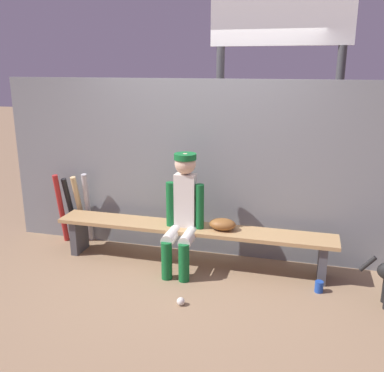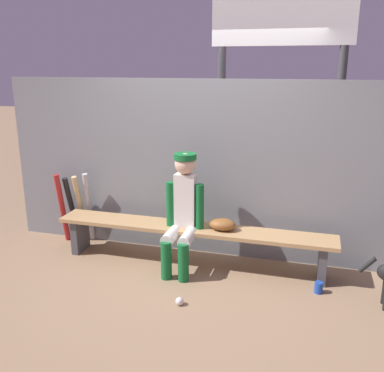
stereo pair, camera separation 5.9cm
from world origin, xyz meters
name	(u,v)px [view 1 (the left image)]	position (x,y,z in m)	size (l,w,h in m)	color
ground_plane	(192,264)	(0.00, 0.00, 0.00)	(30.00, 30.00, 0.00)	#937556
chainlink_fence	(201,169)	(0.00, 0.36, 0.98)	(4.66, 0.03, 1.96)	gray
dugout_bench	(192,234)	(0.00, 0.00, 0.35)	(3.01, 0.36, 0.44)	tan
player_seated	(183,209)	(-0.07, -0.10, 0.66)	(0.41, 0.55, 1.23)	silver
baseball_glove	(223,224)	(0.33, 0.00, 0.50)	(0.28, 0.20, 0.12)	brown
bat_aluminum_silver	(88,208)	(-1.38, 0.28, 0.44)	(0.06, 0.06, 0.87)	#B7B7BC
bat_wood_natural	(80,209)	(-1.48, 0.27, 0.42)	(0.06, 0.06, 0.85)	tan
bat_aluminum_black	(71,209)	(-1.61, 0.28, 0.41)	(0.06, 0.06, 0.82)	black
bat_aluminum_red	(61,209)	(-1.68, 0.19, 0.43)	(0.06, 0.06, 0.86)	#B22323
baseball	(181,301)	(0.12, -0.83, 0.04)	(0.07, 0.07, 0.07)	white
cup_on_ground	(319,287)	(1.33, -0.26, 0.06)	(0.08, 0.08, 0.11)	#1E47AD
cup_on_bench	(189,222)	(-0.03, -0.01, 0.49)	(0.08, 0.08, 0.11)	#1E47AD
scoreboard	(285,37)	(0.79, 1.26, 2.41)	(1.92, 0.27, 3.50)	#3F3F42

